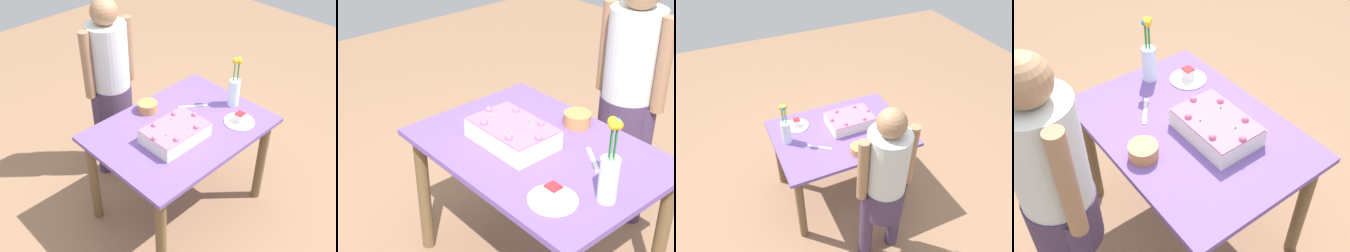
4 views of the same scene
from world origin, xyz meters
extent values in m
cube|color=#6C4EA0|center=(0.00, 0.00, 0.76)|extent=(1.19, 0.85, 0.03)
cylinder|color=brown|center=(-0.52, -0.35, 0.37)|extent=(0.07, 0.07, 0.74)
cylinder|color=brown|center=(0.52, -0.35, 0.37)|extent=(0.07, 0.07, 0.74)
cylinder|color=brown|center=(0.52, 0.35, 0.37)|extent=(0.07, 0.07, 0.74)
cube|color=white|center=(0.12, 0.06, 0.82)|extent=(0.40, 0.28, 0.09)
cube|color=#D06895|center=(0.12, 0.06, 0.87)|extent=(0.40, 0.27, 0.01)
sphere|color=#D06895|center=(0.30, 0.06, 0.88)|extent=(0.04, 0.04, 0.04)
sphere|color=#D06895|center=(0.21, 0.17, 0.88)|extent=(0.04, 0.04, 0.04)
sphere|color=#D06895|center=(0.03, 0.17, 0.88)|extent=(0.04, 0.04, 0.04)
sphere|color=#D06895|center=(-0.06, 0.06, 0.88)|extent=(0.04, 0.04, 0.04)
sphere|color=#D06895|center=(0.03, -0.04, 0.88)|extent=(0.04, 0.04, 0.04)
sphere|color=#D06895|center=(0.21, -0.04, 0.88)|extent=(0.04, 0.04, 0.04)
cone|color=#2D8438|center=(0.07, 0.13, 0.87)|extent=(0.02, 0.02, 0.02)
cone|color=#2D8438|center=(0.22, 0.09, 0.87)|extent=(0.02, 0.02, 0.02)
cone|color=#2D8438|center=(0.09, -0.01, 0.87)|extent=(0.02, 0.02, 0.02)
cylinder|color=white|center=(-0.33, 0.24, 0.78)|extent=(0.21, 0.21, 0.01)
cube|color=white|center=(-0.33, 0.24, 0.81)|extent=(0.06, 0.06, 0.06)
cube|color=red|center=(-0.33, 0.24, 0.84)|extent=(0.06, 0.06, 0.01)
cube|color=silver|center=(-0.24, -0.11, 0.77)|extent=(0.18, 0.14, 0.00)
cylinder|color=white|center=(-0.47, 0.07, 0.87)|extent=(0.08, 0.08, 0.20)
cylinder|color=#2D8438|center=(-0.46, 0.07, 1.05)|extent=(0.01, 0.01, 0.16)
sphere|color=yellow|center=(-0.46, 0.07, 1.13)|extent=(0.04, 0.04, 0.04)
cylinder|color=#2D8438|center=(-0.48, 0.08, 1.05)|extent=(0.01, 0.01, 0.16)
sphere|color=gold|center=(-0.48, 0.08, 1.13)|extent=(0.04, 0.04, 0.04)
cylinder|color=#2D8438|center=(-0.49, 0.07, 1.05)|extent=(0.01, 0.01, 0.16)
sphere|color=#FAA91D|center=(-0.49, 0.07, 1.13)|extent=(0.04, 0.04, 0.04)
cylinder|color=#2D8438|center=(-0.47, 0.05, 1.05)|extent=(0.01, 0.01, 0.16)
sphere|color=#2D81BB|center=(-0.47, 0.05, 1.13)|extent=(0.03, 0.03, 0.03)
cylinder|color=#C08144|center=(0.03, -0.30, 0.81)|extent=(0.14, 0.14, 0.07)
cylinder|color=#443353|center=(0.16, -0.73, 0.39)|extent=(0.11, 0.11, 0.78)
cylinder|color=#443353|center=(-0.10, -0.73, 0.39)|extent=(0.11, 0.11, 0.78)
cylinder|color=#443353|center=(0.03, -0.73, 0.66)|extent=(0.32, 0.31, 0.28)
cylinder|color=silver|center=(0.03, -0.73, 1.04)|extent=(0.30, 0.30, 0.52)
cylinder|color=#9B714F|center=(0.22, -0.73, 1.04)|extent=(0.08, 0.08, 0.52)
cylinder|color=#9B714F|center=(-0.15, -0.73, 1.04)|extent=(0.08, 0.08, 0.52)
camera|label=1|loc=(1.64, 1.58, 2.51)|focal=45.00mm
camera|label=2|loc=(-1.48, 1.48, 2.09)|focal=55.00mm
camera|label=3|loc=(-0.88, -2.06, 2.65)|focal=35.00mm
camera|label=4|loc=(1.24, -0.99, 2.19)|focal=45.00mm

